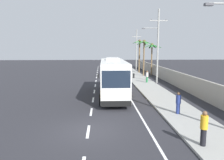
% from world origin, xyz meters
% --- Properties ---
extents(ground_plane, '(160.00, 160.00, 0.00)m').
position_xyz_m(ground_plane, '(0.00, 0.00, 0.00)').
color(ground_plane, '#28282D').
extents(sidewalk_kerb, '(3.20, 90.00, 0.14)m').
position_xyz_m(sidewalk_kerb, '(6.80, 10.00, 0.07)').
color(sidewalk_kerb, '#999993').
rests_on(sidewalk_kerb, ground).
extents(lane_markings, '(3.82, 71.00, 0.01)m').
position_xyz_m(lane_markings, '(2.31, 14.59, 0.00)').
color(lane_markings, white).
rests_on(lane_markings, ground).
extents(boundary_wall, '(0.24, 60.00, 1.94)m').
position_xyz_m(boundary_wall, '(10.60, 14.00, 0.97)').
color(boundary_wall, '#9E998E').
rests_on(boundary_wall, ground).
extents(coach_bus_foreground, '(2.92, 10.61, 3.95)m').
position_xyz_m(coach_bus_foreground, '(2.01, 9.36, 2.05)').
color(coach_bus_foreground, white).
rests_on(coach_bus_foreground, ground).
extents(motorcycle_beside_bus, '(0.56, 1.96, 1.57)m').
position_xyz_m(motorcycle_beside_bus, '(4.37, 18.35, 0.64)').
color(motorcycle_beside_bus, black).
rests_on(motorcycle_beside_bus, ground).
extents(pedestrian_near_kerb, '(0.36, 0.36, 1.66)m').
position_xyz_m(pedestrian_near_kerb, '(7.26, 17.32, 1.01)').
color(pedestrian_near_kerb, '#2D7A47').
rests_on(pedestrian_near_kerb, sidewalk_kerb).
extents(pedestrian_midwalk, '(0.36, 0.36, 1.62)m').
position_xyz_m(pedestrian_midwalk, '(6.44, 2.71, 0.98)').
color(pedestrian_midwalk, navy).
rests_on(pedestrian_midwalk, sidewalk_kerb).
extents(pedestrian_far_walk, '(0.36, 0.36, 1.76)m').
position_xyz_m(pedestrian_far_walk, '(5.81, -2.51, 1.07)').
color(pedestrian_far_walk, black).
rests_on(pedestrian_far_walk, sidewalk_kerb).
extents(utility_pole_mid, '(3.59, 0.24, 10.31)m').
position_xyz_m(utility_pole_mid, '(8.74, 17.85, 5.48)').
color(utility_pole_mid, '#9E9E99').
rests_on(utility_pole_mid, ground).
extents(utility_pole_far, '(2.02, 0.24, 9.17)m').
position_xyz_m(utility_pole_far, '(8.87, 36.60, 4.75)').
color(utility_pole_far, '#9E9E99').
rests_on(utility_pole_far, ground).
extents(palm_nearest, '(2.76, 2.82, 6.62)m').
position_xyz_m(palm_nearest, '(8.37, 29.84, 4.61)').
color(palm_nearest, brown).
rests_on(palm_nearest, ground).
extents(palm_second, '(3.58, 3.57, 5.86)m').
position_xyz_m(palm_second, '(10.14, 26.94, 4.56)').
color(palm_second, brown).
rests_on(palm_second, ground).
extents(palm_third, '(2.70, 2.66, 6.38)m').
position_xyz_m(palm_third, '(8.26, 24.85, 4.68)').
color(palm_third, brown).
rests_on(palm_third, ground).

